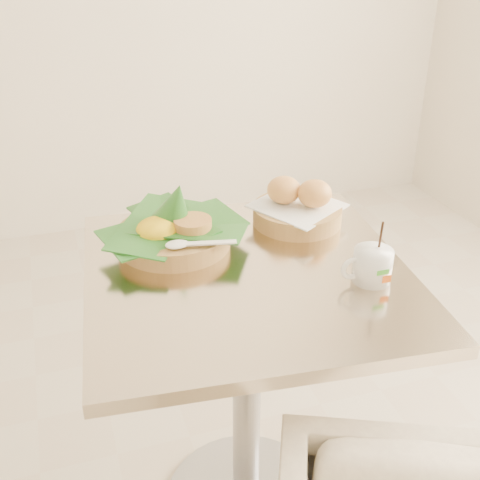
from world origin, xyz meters
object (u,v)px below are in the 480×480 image
object	(u,v)px
cafe_table	(247,350)
coffee_mug	(372,265)
rice_basket	(173,228)
bread_basket	(298,207)

from	to	relation	value
cafe_table	coffee_mug	bearing A→B (deg)	-27.47
cafe_table	rice_basket	distance (m)	0.34
cafe_table	rice_basket	world-z (taller)	rice_basket
rice_basket	bread_basket	distance (m)	0.32
cafe_table	coffee_mug	world-z (taller)	coffee_mug
bread_basket	coffee_mug	size ratio (longest dim) A/B	1.81
cafe_table	rice_basket	bearing A→B (deg)	127.82
rice_basket	coffee_mug	xyz separation A→B (m)	(0.36, -0.28, -0.01)
cafe_table	bread_basket	bearing A→B (deg)	43.36
rice_basket	coffee_mug	bearing A→B (deg)	-38.29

